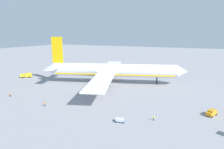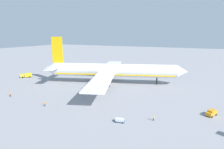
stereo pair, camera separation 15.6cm
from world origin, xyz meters
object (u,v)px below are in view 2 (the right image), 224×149
Objects in this scene: service_van at (212,113)px; ground_worker_1 at (45,104)px; ground_worker_2 at (154,118)px; airliner at (111,70)px; traffic_cone_0 at (33,84)px; traffic_cone_1 at (110,69)px; ground_worker_0 at (10,94)px; baggage_cart_0 at (120,120)px; service_truck_0 at (27,75)px.

service_van is 58.73m from ground_worker_1.
airliner is at bearing 131.70° from ground_worker_2.
ground_worker_1 is 1.02× the size of ground_worker_2.
service_van is at bearing -2.34° from traffic_cone_0.
ground_worker_1 is 78.55m from traffic_cone_1.
traffic_cone_1 is (-18.42, 36.54, -6.83)m from airliner.
traffic_cone_0 is (-28.77, 20.87, -0.60)m from ground_worker_1.
ground_worker_0 is (-29.49, -39.29, -6.19)m from airliner.
airliner is 42.90× the size of ground_worker_0.
ground_worker_2 is at bearing -48.30° from airliner.
ground_worker_0 is at bearing 177.75° from baggage_cart_0.
ground_worker_0 reaches higher than traffic_cone_1.
airliner is 16.44× the size of service_van.
airliner reaches higher than traffic_cone_1.
service_truck_0 is at bearing -127.01° from traffic_cone_1.
service_van is 84.94m from traffic_cone_0.
airliner is at bearing 10.66° from service_truck_0.
traffic_cone_0 is at bearing -31.13° from service_truck_0.
airliner reaches higher than service_truck_0.
service_truck_0 is 102.88m from service_van.
airliner reaches higher than ground_worker_1.
airliner reaches higher than baggage_cart_0.
airliner is at bearing -63.25° from traffic_cone_1.
service_van is (48.39, -23.88, -6.08)m from airliner.
ground_worker_2 is (31.93, -35.83, -6.25)m from airliner.
ground_worker_0 is at bearing -168.81° from service_van.
ground_worker_2 reaches higher than baggage_cart_0.
ground_worker_2 reaches higher than traffic_cone_0.
airliner is 21.09× the size of baggage_cart_0.
baggage_cart_0 is at bearing -0.14° from ground_worker_1.
service_truck_0 is at bearing 148.87° from traffic_cone_0.
airliner is 42.45m from ground_worker_1.
traffic_cone_0 and traffic_cone_1 have the same top height.
traffic_cone_1 is (-10.71, 77.82, -0.60)m from ground_worker_1.
baggage_cart_0 is 6.63× the size of traffic_cone_1.
service_van is 2.72× the size of ground_worker_1.
service_van reaches higher than ground_worker_0.
traffic_cone_1 is (-41.20, 77.89, -0.40)m from baggage_cart_0.
traffic_cone_0 is (-68.41, 15.42, -0.58)m from ground_worker_2.
service_van reaches higher than ground_worker_1.
service_truck_0 is at bearing 145.78° from ground_worker_1.
service_van is at bearing 17.22° from ground_worker_1.
ground_worker_2 is (39.64, 5.45, -0.02)m from ground_worker_1.
airliner is 139.82× the size of traffic_cone_0.
airliner is at bearing 118.85° from baggage_cart_0.
ground_worker_1 is at bearing -5.20° from ground_worker_0.
ground_worker_1 is at bearing 179.86° from baggage_cart_0.
service_truck_0 is 89.29m from ground_worker_2.
ground_worker_0 is 1.06× the size of ground_worker_2.
traffic_cone_1 is (-50.35, 72.37, -0.58)m from ground_worker_2.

